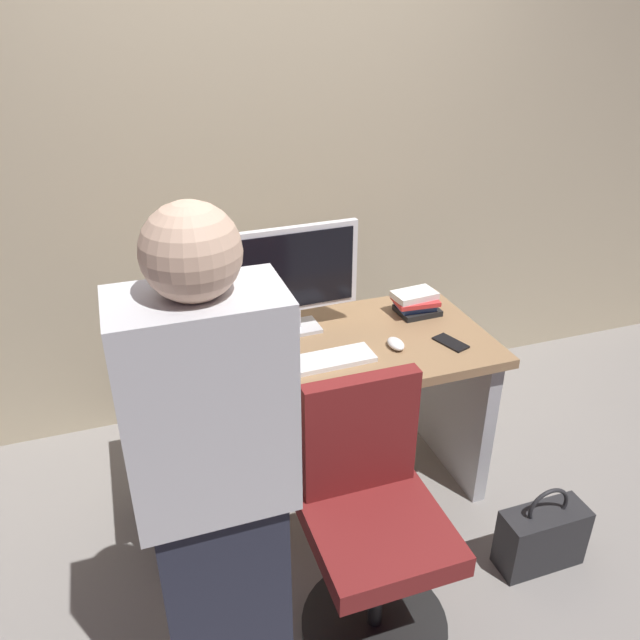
# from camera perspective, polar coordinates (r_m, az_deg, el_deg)

# --- Properties ---
(ground_plane) EXTENTS (9.00, 9.00, 0.00)m
(ground_plane) POSITION_cam_1_polar(r_m,az_deg,el_deg) (2.96, -0.33, -15.19)
(ground_plane) COLOR gray
(wall_back) EXTENTS (6.40, 0.10, 3.00)m
(wall_back) POSITION_cam_1_polar(r_m,az_deg,el_deg) (3.03, -5.86, 17.85)
(wall_back) COLOR tan
(wall_back) RESTS_ON ground
(desk) EXTENTS (1.44, 0.69, 0.75)m
(desk) POSITION_cam_1_polar(r_m,az_deg,el_deg) (2.63, -0.36, -6.91)
(desk) COLOR #93704C
(desk) RESTS_ON ground
(office_chair) EXTENTS (0.52, 0.52, 0.94)m
(office_chair) POSITION_cam_1_polar(r_m,az_deg,el_deg) (2.21, 4.79, -18.35)
(office_chair) COLOR black
(office_chair) RESTS_ON ground
(person_at_desk) EXTENTS (0.40, 0.24, 1.64)m
(person_at_desk) POSITION_cam_1_polar(r_m,az_deg,el_deg) (1.72, -9.45, -15.74)
(person_at_desk) COLOR #262838
(person_at_desk) RESTS_ON ground
(monitor) EXTENTS (0.54, 0.15, 0.46)m
(monitor) POSITION_cam_1_polar(r_m,az_deg,el_deg) (2.53, -2.36, 4.21)
(monitor) COLOR silver
(monitor) RESTS_ON desk
(keyboard) EXTENTS (0.43, 0.14, 0.02)m
(keyboard) POSITION_cam_1_polar(r_m,az_deg,el_deg) (2.40, -0.02, -3.82)
(keyboard) COLOR white
(keyboard) RESTS_ON desk
(mouse) EXTENTS (0.06, 0.10, 0.03)m
(mouse) POSITION_cam_1_polar(r_m,az_deg,el_deg) (2.52, 6.93, -2.16)
(mouse) COLOR white
(mouse) RESTS_ON desk
(cup_near_keyboard) EXTENTS (0.08, 0.08, 0.09)m
(cup_near_keyboard) POSITION_cam_1_polar(r_m,az_deg,el_deg) (2.31, -10.50, -4.71)
(cup_near_keyboard) COLOR silver
(cup_near_keyboard) RESTS_ON desk
(book_stack) EXTENTS (0.21, 0.16, 0.10)m
(book_stack) POSITION_cam_1_polar(r_m,az_deg,el_deg) (2.79, 8.71, 1.57)
(book_stack) COLOR black
(book_stack) RESTS_ON desk
(cell_phone) EXTENTS (0.11, 0.16, 0.01)m
(cell_phone) POSITION_cam_1_polar(r_m,az_deg,el_deg) (2.59, 11.83, -2.03)
(cell_phone) COLOR black
(cell_phone) RESTS_ON desk
(handbag) EXTENTS (0.34, 0.14, 0.38)m
(handbag) POSITION_cam_1_polar(r_m,az_deg,el_deg) (2.71, 19.56, -18.10)
(handbag) COLOR #262628
(handbag) RESTS_ON ground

